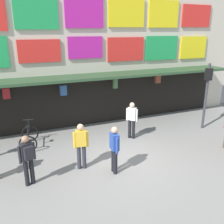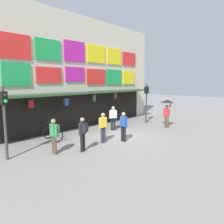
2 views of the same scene
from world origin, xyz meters
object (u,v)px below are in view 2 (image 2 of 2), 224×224
traffic_light_far (146,97)px  pedestrian_in_black (123,125)px  bicycle_parked (53,134)px  pedestrian_in_red (113,117)px  traffic_light_near (4,111)px  pedestrian_in_white (103,125)px  pedestrian_with_umbrella (167,106)px  pedestrian_in_purple (54,134)px  pedestrian_in_green (83,132)px

traffic_light_far → pedestrian_in_black: (-5.65, -2.05, -1.19)m
bicycle_parked → pedestrian_in_red: pedestrian_in_red is taller
traffic_light_far → traffic_light_near: bearing=-179.9°
pedestrian_in_black → traffic_light_near: bearing=160.2°
bicycle_parked → pedestrian_in_white: (1.57, -2.48, 0.59)m
pedestrian_with_umbrella → pedestrian_in_purple: (-8.84, 1.22, -0.66)m
pedestrian_with_umbrella → pedestrian_in_red: (-3.17, 2.44, -0.69)m
traffic_light_near → pedestrian_in_green: traffic_light_near is taller
pedestrian_in_black → pedestrian_in_purple: size_ratio=1.00×
pedestrian_in_white → pedestrian_with_umbrella: bearing=-7.9°
pedestrian_in_green → pedestrian_in_white: bearing=11.2°
pedestrian_with_umbrella → bicycle_parked: bearing=156.2°
pedestrian_in_red → traffic_light_near: bearing=-177.8°
bicycle_parked → traffic_light_far: bearing=-7.9°
traffic_light_far → pedestrian_in_red: traffic_light_far is taller
pedestrian_in_white → pedestrian_in_red: 3.21m
traffic_light_far → pedestrian_in_purple: 9.61m
traffic_light_near → pedestrian_in_red: traffic_light_near is taller
traffic_light_near → pedestrian_in_purple: bearing=-27.4°
traffic_light_far → pedestrian_in_red: size_ratio=1.90×
traffic_light_near → pedestrian_in_white: bearing=-15.8°
bicycle_parked → pedestrian_in_purple: 2.54m
traffic_light_near → pedestrian_in_white: (4.70, -1.33, -1.16)m
traffic_light_far → pedestrian_in_red: 4.02m
pedestrian_with_umbrella → pedestrian_in_red: 4.06m
pedestrian_in_purple → pedestrian_in_white: bearing=-7.7°
pedestrian_in_green → pedestrian_in_purple: size_ratio=1.00×
pedestrian_with_umbrella → pedestrian_in_green: bearing=176.5°
pedestrian_in_black → pedestrian_with_umbrella: (4.99, -0.12, 0.69)m
pedestrian_with_umbrella → pedestrian_in_white: bearing=172.1°
pedestrian_in_black → pedestrian_in_red: same height
pedestrian_in_black → pedestrian_in_purple: (-3.85, 1.10, 0.04)m
bicycle_parked → pedestrian_in_black: (2.52, -3.18, 0.55)m
traffic_light_far → pedestrian_in_purple: (-9.49, -0.95, -1.16)m
traffic_light_near → pedestrian_in_purple: size_ratio=1.90×
pedestrian_in_green → pedestrian_in_purple: 1.34m
pedestrian_in_black → traffic_light_far: bearing=20.0°
pedestrian_with_umbrella → pedestrian_in_purple: bearing=172.1°
traffic_light_near → pedestrian_in_green: 3.56m
bicycle_parked → pedestrian_in_white: size_ratio=0.75×
pedestrian_in_green → pedestrian_with_umbrella: size_ratio=0.81×
traffic_light_near → pedestrian_in_green: (2.92, -1.68, -1.16)m
traffic_light_far → bicycle_parked: traffic_light_far is taller
pedestrian_in_black → pedestrian_in_red: 2.95m
traffic_light_far → pedestrian_in_white: 6.83m
bicycle_parked → pedestrian_in_red: bearing=-11.3°
pedestrian_in_green → pedestrian_in_red: size_ratio=1.00×
bicycle_parked → pedestrian_in_green: 2.90m
bicycle_parked → traffic_light_near: bearing=-159.8°
traffic_light_near → bicycle_parked: (3.13, 1.15, -1.75)m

